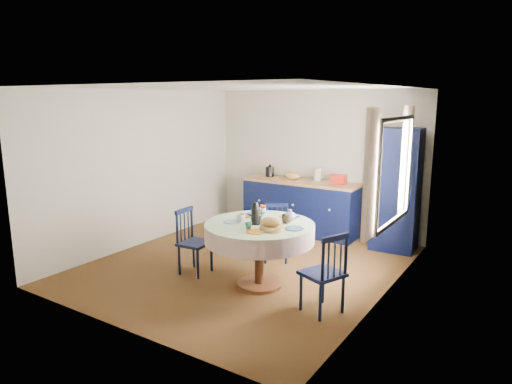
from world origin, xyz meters
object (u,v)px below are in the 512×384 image
at_px(cobalt_bowl, 256,215).
at_px(pantry_cabinet, 396,190).
at_px(mug_a, 241,218).
at_px(mug_b, 248,226).
at_px(chair_right, 325,273).
at_px(kitchen_counter, 301,206).
at_px(chair_left, 193,241).
at_px(chair_far, 276,232).
at_px(mug_d, 262,212).
at_px(dining_table, 260,233).
at_px(mug_c, 287,219).

bearing_deg(cobalt_bowl, pantry_cabinet, 60.12).
height_order(pantry_cabinet, mug_a, pantry_cabinet).
distance_m(mug_a, mug_b, 0.35).
height_order(pantry_cabinet, chair_right, pantry_cabinet).
distance_m(kitchen_counter, mug_b, 2.84).
height_order(chair_left, chair_far, chair_left).
bearing_deg(chair_far, chair_right, -70.47).
bearing_deg(mug_d, chair_far, 101.89).
bearing_deg(dining_table, chair_far, 108.79).
bearing_deg(mug_a, chair_left, -177.25).
xyz_separation_m(kitchen_counter, chair_far, (0.36, -1.47, -0.06)).
bearing_deg(mug_b, cobalt_bowl, 113.98).
relative_size(chair_right, mug_d, 9.35).
xyz_separation_m(mug_d, cobalt_bowl, (-0.02, -0.11, -0.02)).
height_order(pantry_cabinet, mug_c, pantry_cabinet).
relative_size(kitchen_counter, pantry_cabinet, 1.10).
height_order(pantry_cabinet, cobalt_bowl, pantry_cabinet).
bearing_deg(pantry_cabinet, cobalt_bowl, -122.48).
distance_m(mug_c, mug_d, 0.50).
bearing_deg(pantry_cabinet, dining_table, -115.24).
bearing_deg(mug_c, chair_right, -30.76).
xyz_separation_m(kitchen_counter, pantry_cabinet, (1.68, -0.05, 0.48)).
height_order(chair_far, mug_d, mug_d).
relative_size(chair_left, mug_c, 6.55).
height_order(dining_table, mug_d, dining_table).
distance_m(mug_a, mug_c, 0.58).
height_order(mug_a, mug_d, mug_d).
bearing_deg(kitchen_counter, cobalt_bowl, -79.17).
height_order(dining_table, chair_left, dining_table).
bearing_deg(mug_b, chair_far, 105.41).
xyz_separation_m(pantry_cabinet, mug_d, (-1.20, -2.02, -0.08)).
distance_m(pantry_cabinet, dining_table, 2.60).
bearing_deg(chair_right, mug_a, -75.66).
height_order(chair_far, cobalt_bowl, cobalt_bowl).
relative_size(kitchen_counter, mug_a, 18.21).
xyz_separation_m(dining_table, chair_left, (-1.03, -0.09, -0.25)).
xyz_separation_m(dining_table, mug_d, (-0.20, 0.37, 0.17)).
xyz_separation_m(pantry_cabinet, chair_left, (-2.03, -2.48, -0.51)).
distance_m(chair_far, mug_c, 1.08).
distance_m(chair_right, mug_d, 1.40).
bearing_deg(chair_right, dining_table, -80.70).
xyz_separation_m(chair_left, mug_b, (1.05, -0.19, 0.42)).
xyz_separation_m(chair_far, chair_right, (1.33, -1.20, 0.06)).
xyz_separation_m(kitchen_counter, chair_left, (-0.34, -2.53, -0.03)).
distance_m(chair_right, mug_c, 0.94).
height_order(chair_right, mug_a, chair_right).
xyz_separation_m(chair_right, mug_c, (-0.73, 0.43, 0.41)).
height_order(mug_a, cobalt_bowl, mug_a).
relative_size(dining_table, chair_far, 1.66).
distance_m(chair_left, cobalt_bowl, 0.97).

